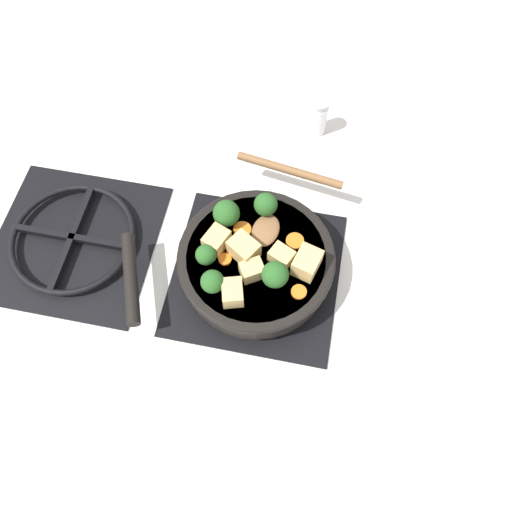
# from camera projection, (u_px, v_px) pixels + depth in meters

# --- Properties ---
(ground_plane) EXTENTS (2.40, 2.40, 0.00)m
(ground_plane) POSITION_uv_depth(u_px,v_px,m) (256.00, 274.00, 0.94)
(ground_plane) COLOR white
(front_burner_grate) EXTENTS (0.31, 0.31, 0.03)m
(front_burner_grate) POSITION_uv_depth(u_px,v_px,m) (256.00, 272.00, 0.93)
(front_burner_grate) COLOR black
(front_burner_grate) RESTS_ON ground_plane
(rear_burner_grate) EXTENTS (0.31, 0.31, 0.03)m
(rear_burner_grate) POSITION_uv_depth(u_px,v_px,m) (74.00, 239.00, 0.96)
(rear_burner_grate) COLOR black
(rear_burner_grate) RESTS_ON ground_plane
(skillet_pan) EXTENTS (0.30, 0.39, 0.05)m
(skillet_pan) POSITION_uv_depth(u_px,v_px,m) (254.00, 262.00, 0.89)
(skillet_pan) COLOR black
(skillet_pan) RESTS_ON front_burner_grate
(wooden_spoon) EXTENTS (0.20, 0.21, 0.02)m
(wooden_spoon) POSITION_uv_depth(u_px,v_px,m) (279.00, 197.00, 0.92)
(wooden_spoon) COLOR brown
(wooden_spoon) RESTS_ON skillet_pan
(tofu_cube_center_large) EXTENTS (0.06, 0.06, 0.04)m
(tofu_cube_center_large) POSITION_uv_depth(u_px,v_px,m) (244.00, 248.00, 0.86)
(tofu_cube_center_large) COLOR #DBB770
(tofu_cube_center_large) RESTS_ON skillet_pan
(tofu_cube_near_handle) EXTENTS (0.04, 0.05, 0.03)m
(tofu_cube_near_handle) POSITION_uv_depth(u_px,v_px,m) (282.00, 254.00, 0.86)
(tofu_cube_near_handle) COLOR #DBB770
(tofu_cube_near_handle) RESTS_ON skillet_pan
(tofu_cube_east_chunk) EXTENTS (0.05, 0.05, 0.03)m
(tofu_cube_east_chunk) POSITION_uv_depth(u_px,v_px,m) (217.00, 240.00, 0.87)
(tofu_cube_east_chunk) COLOR #DBB770
(tofu_cube_east_chunk) RESTS_ON skillet_pan
(tofu_cube_west_chunk) EXTENTS (0.05, 0.04, 0.03)m
(tofu_cube_west_chunk) POSITION_uv_depth(u_px,v_px,m) (233.00, 293.00, 0.83)
(tofu_cube_west_chunk) COLOR #DBB770
(tofu_cube_west_chunk) RESTS_ON skillet_pan
(tofu_cube_back_piece) EXTENTS (0.05, 0.05, 0.03)m
(tofu_cube_back_piece) POSITION_uv_depth(u_px,v_px,m) (253.00, 271.00, 0.85)
(tofu_cube_back_piece) COLOR #DBB770
(tofu_cube_back_piece) RESTS_ON skillet_pan
(tofu_cube_front_piece) EXTENTS (0.06, 0.05, 0.04)m
(tofu_cube_front_piece) POSITION_uv_depth(u_px,v_px,m) (307.00, 263.00, 0.85)
(tofu_cube_front_piece) COLOR #DBB770
(tofu_cube_front_piece) RESTS_ON skillet_pan
(broccoli_floret_near_spoon) EXTENTS (0.04, 0.04, 0.05)m
(broccoli_floret_near_spoon) POSITION_uv_depth(u_px,v_px,m) (212.00, 282.00, 0.82)
(broccoli_floret_near_spoon) COLOR #709956
(broccoli_floret_near_spoon) RESTS_ON skillet_pan
(broccoli_floret_center_top) EXTENTS (0.05, 0.05, 0.05)m
(broccoli_floret_center_top) POSITION_uv_depth(u_px,v_px,m) (226.00, 213.00, 0.88)
(broccoli_floret_center_top) COLOR #709956
(broccoli_floret_center_top) RESTS_ON skillet_pan
(broccoli_floret_east_rim) EXTENTS (0.05, 0.05, 0.05)m
(broccoli_floret_east_rim) POSITION_uv_depth(u_px,v_px,m) (275.00, 275.00, 0.83)
(broccoli_floret_east_rim) COLOR #709956
(broccoli_floret_east_rim) RESTS_ON skillet_pan
(broccoli_floret_west_rim) EXTENTS (0.04, 0.04, 0.04)m
(broccoli_floret_west_rim) POSITION_uv_depth(u_px,v_px,m) (206.00, 255.00, 0.85)
(broccoli_floret_west_rim) COLOR #709956
(broccoli_floret_west_rim) RESTS_ON skillet_pan
(broccoli_floret_north_edge) EXTENTS (0.04, 0.04, 0.05)m
(broccoli_floret_north_edge) POSITION_uv_depth(u_px,v_px,m) (265.00, 205.00, 0.89)
(broccoli_floret_north_edge) COLOR #709956
(broccoli_floret_north_edge) RESTS_ON skillet_pan
(carrot_slice_orange_thin) EXTENTS (0.03, 0.03, 0.01)m
(carrot_slice_orange_thin) POSITION_uv_depth(u_px,v_px,m) (299.00, 292.00, 0.84)
(carrot_slice_orange_thin) COLOR orange
(carrot_slice_orange_thin) RESTS_ON skillet_pan
(carrot_slice_near_center) EXTENTS (0.03, 0.03, 0.01)m
(carrot_slice_near_center) POSITION_uv_depth(u_px,v_px,m) (242.00, 230.00, 0.90)
(carrot_slice_near_center) COLOR orange
(carrot_slice_near_center) RESTS_ON skillet_pan
(carrot_slice_edge_slice) EXTENTS (0.02, 0.02, 0.01)m
(carrot_slice_edge_slice) POSITION_uv_depth(u_px,v_px,m) (225.00, 259.00, 0.87)
(carrot_slice_edge_slice) COLOR orange
(carrot_slice_edge_slice) RESTS_ON skillet_pan
(carrot_slice_under_broccoli) EXTENTS (0.03, 0.03, 0.01)m
(carrot_slice_under_broccoli) POSITION_uv_depth(u_px,v_px,m) (295.00, 241.00, 0.89)
(carrot_slice_under_broccoli) COLOR orange
(carrot_slice_under_broccoli) RESTS_ON skillet_pan
(salt_shaker) EXTENTS (0.04, 0.04, 0.09)m
(salt_shaker) POSITION_uv_depth(u_px,v_px,m) (319.00, 117.00, 1.06)
(salt_shaker) COLOR white
(salt_shaker) RESTS_ON ground_plane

